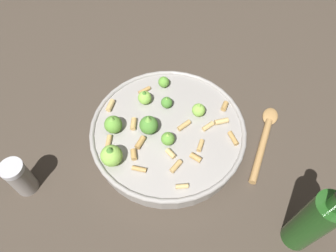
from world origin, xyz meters
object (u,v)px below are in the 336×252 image
Objects in this scene: cooking_pan at (167,132)px; olive_oil_bottle at (313,222)px; pepper_shaker at (20,177)px; wooden_spoon at (264,138)px.

olive_oil_bottle reaches higher than cooking_pan.
olive_oil_bottle is at bearing 75.25° from cooking_pan.
wooden_spoon is (-0.34, 0.41, -0.04)m from pepper_shaker.
cooking_pan is 1.61× the size of wooden_spoon.
cooking_pan is 0.32m from pepper_shaker.
olive_oil_bottle is 1.04× the size of wooden_spoon.
cooking_pan is at bearing 138.86° from pepper_shaker.
pepper_shaker is 0.43× the size of wooden_spoon.
pepper_shaker is 0.42× the size of olive_oil_bottle.
cooking_pan reaches higher than pepper_shaker.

